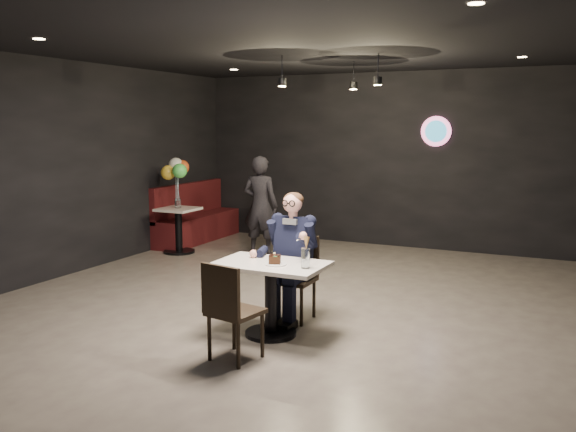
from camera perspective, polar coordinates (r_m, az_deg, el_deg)
The scene contains 17 objects.
floor at distance 6.84m, azimuth -1.50°, elevation -9.46°, with size 9.00×9.00×0.00m, color gray.
wall_sign at distance 10.49m, azimuth 13.69°, elevation 7.71°, with size 0.50×0.06×0.50m, color pink, non-canonical shape.
pendant_lights at distance 8.37m, azimuth 4.79°, elevation 13.79°, with size 1.40×1.20×0.36m, color black.
main_table at distance 6.19m, azimuth -1.63°, elevation -7.78°, with size 1.10×0.70×0.75m, color white.
chair_far at distance 6.64m, azimuth 0.53°, elevation -5.87°, with size 0.42×0.46×0.92m, color black.
chair_near at distance 5.58m, azimuth -4.92°, elevation -8.75°, with size 0.42×0.46×0.92m, color black.
seated_man at distance 6.58m, azimuth 0.53°, elevation -3.68°, with size 0.60×0.80×1.44m, color black.
dessert_plate at distance 6.01m, azimuth -1.15°, elevation -4.53°, with size 0.22×0.22×0.01m, color white.
cake_slice at distance 6.00m, azimuth -1.24°, elevation -4.09°, with size 0.11×0.09×0.08m, color black.
mint_leaf at distance 5.96m, azimuth -1.22°, elevation -3.79°, with size 0.06×0.04×0.01m, color #2E8D41.
sundae_glass at distance 5.86m, azimuth 1.65°, elevation -3.96°, with size 0.09×0.09×0.19m, color silver.
wafer_cone at distance 5.83m, azimuth 1.75°, elevation -2.56°, with size 0.06×0.06×0.12m, color #B7894B.
booth_bench at distance 11.21m, azimuth -8.50°, elevation 0.34°, with size 0.53×2.11×1.05m, color #410D13.
side_table at distance 10.25m, azimuth -10.19°, elevation -1.36°, with size 0.59×0.59×0.74m, color white.
balloon_vase at distance 10.18m, azimuth -10.26°, elevation 1.18°, with size 0.10×0.10×0.16m, color silver.
balloon_bunch at distance 10.14m, azimuth -10.33°, elevation 3.59°, with size 0.43×0.43×0.72m, color yellow.
passerby at distance 9.89m, azimuth -2.59°, elevation 0.98°, with size 0.59×0.39×1.62m, color black.
Camera 1 is at (2.94, -5.80, 2.12)m, focal length 38.00 mm.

